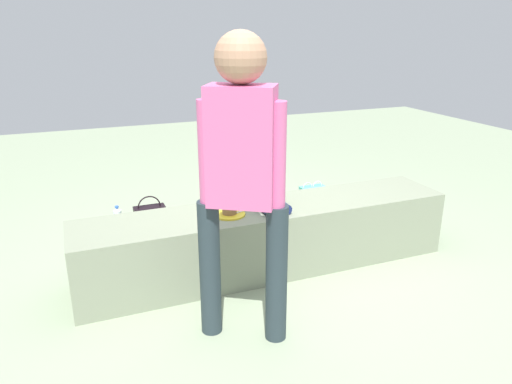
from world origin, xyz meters
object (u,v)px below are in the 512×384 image
at_px(water_bottle_far_side, 118,217).
at_px(child_seated, 267,178).
at_px(cake_plate, 229,212).
at_px(adult_standing, 242,166).
at_px(water_bottle_near_gift, 348,208).
at_px(handbag_black_leather, 150,216).
at_px(cake_box_white, 248,200).
at_px(gift_bag, 312,203).

bearing_deg(water_bottle_far_side, child_seated, -52.16).
relative_size(child_seated, water_bottle_far_side, 2.48).
height_order(child_seated, cake_plate, child_seated).
bearing_deg(adult_standing, water_bottle_near_gift, 40.61).
height_order(water_bottle_far_side, handbag_black_leather, handbag_black_leather).
relative_size(cake_plate, handbag_black_leather, 0.76).
bearing_deg(water_bottle_near_gift, cake_box_white, 136.60).
relative_size(cake_box_white, handbag_black_leather, 0.89).
bearing_deg(water_bottle_far_side, gift_bag, -17.59).
bearing_deg(water_bottle_near_gift, cake_plate, -154.49).
bearing_deg(cake_box_white, child_seated, -104.74).
distance_m(cake_plate, water_bottle_far_side, 1.50).
bearing_deg(water_bottle_near_gift, water_bottle_far_side, 163.06).
height_order(water_bottle_near_gift, water_bottle_far_side, water_bottle_near_gift).
distance_m(gift_bag, handbag_black_leather, 1.49).
xyz_separation_m(child_seated, water_bottle_far_side, (-0.95, 1.23, -0.62)).
bearing_deg(cake_box_white, adult_standing, -111.52).
xyz_separation_m(adult_standing, water_bottle_near_gift, (1.55, 1.32, -0.93)).
bearing_deg(cake_plate, handbag_black_leather, 107.50).
distance_m(child_seated, handbag_black_leather, 1.44).
relative_size(child_seated, cake_box_white, 1.86).
relative_size(child_seated, water_bottle_near_gift, 2.08).
height_order(adult_standing, water_bottle_near_gift, adult_standing).
distance_m(cake_plate, handbag_black_leather, 1.30).
bearing_deg(water_bottle_far_side, adult_standing, -75.67).
distance_m(cake_box_white, handbag_black_leather, 1.05).
xyz_separation_m(water_bottle_far_side, cake_box_white, (1.30, 0.08, -0.04)).
distance_m(child_seated, water_bottle_near_gift, 1.38).
height_order(child_seated, water_bottle_far_side, child_seated).
xyz_separation_m(water_bottle_near_gift, water_bottle_far_side, (-2.04, 0.62, -0.02)).
xyz_separation_m(adult_standing, handbag_black_leather, (-0.22, 1.83, -0.93)).
relative_size(water_bottle_near_gift, handbag_black_leather, 0.79).
distance_m(water_bottle_near_gift, water_bottle_far_side, 2.14).
bearing_deg(water_bottle_near_gift, adult_standing, -139.39).
relative_size(water_bottle_near_gift, water_bottle_far_side, 1.19).
xyz_separation_m(gift_bag, water_bottle_near_gift, (0.34, -0.08, -0.07)).
relative_size(water_bottle_far_side, handbag_black_leather, 0.66).
height_order(adult_standing, cake_box_white, adult_standing).
bearing_deg(child_seated, water_bottle_near_gift, 29.04).
height_order(cake_plate, cake_box_white, cake_plate).
xyz_separation_m(water_bottle_far_side, handbag_black_leather, (0.27, -0.12, 0.01)).
distance_m(gift_bag, water_bottle_near_gift, 0.36).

